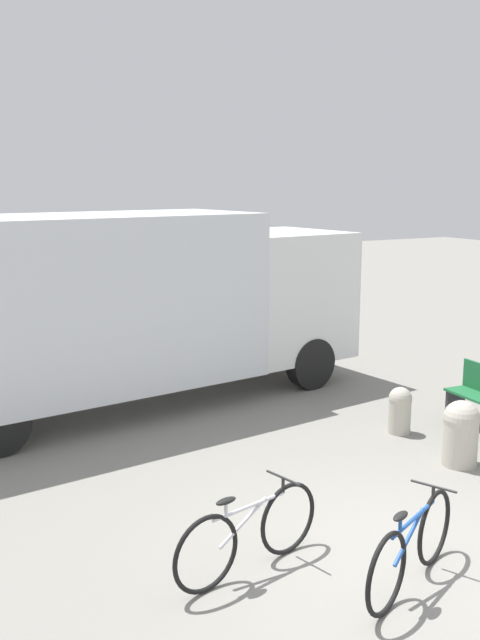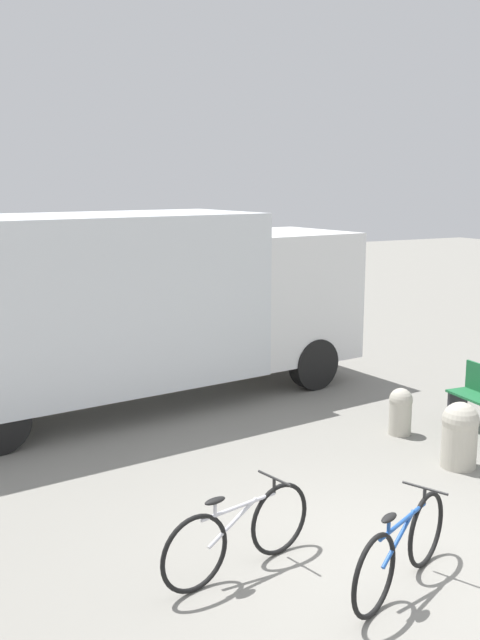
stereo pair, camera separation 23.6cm
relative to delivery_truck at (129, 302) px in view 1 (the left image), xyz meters
The scene contains 6 objects.
ground_plane 6.10m from the delivery_truck, 84.75° to the right, with size 60.00×60.00×0.00m, color gray.
delivery_truck is the anchor object (origin of this frame).
bicycle_near 5.54m from the delivery_truck, 98.64° to the right, with size 1.70×0.53×0.81m.
bicycle_middle 6.37m from the delivery_truck, 86.94° to the right, with size 1.60×0.76×0.81m.
bollard_near_bench 5.35m from the delivery_truck, 57.55° to the right, with size 0.46×0.46×0.85m.
bollard_far_bench 4.46m from the delivery_truck, 46.88° to the right, with size 0.33×0.33×0.68m.
Camera 1 is at (-4.31, -4.74, 3.55)m, focal length 40.00 mm.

